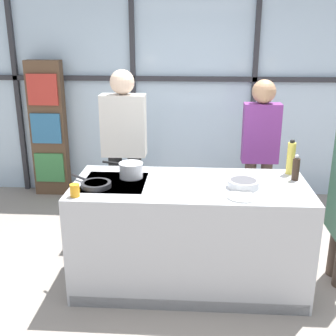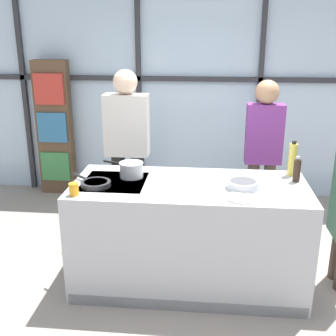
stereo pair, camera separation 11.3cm
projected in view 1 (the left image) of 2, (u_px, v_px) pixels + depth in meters
ground_plane at (188, 281)px, 3.76m from camera, size 18.00×18.00×0.00m
back_window_wall at (193, 89)px, 5.41m from camera, size 6.40×0.10×2.80m
bookshelf at (48, 129)px, 5.51m from camera, size 0.46×0.19×1.77m
demo_island at (189, 234)px, 3.62m from camera, size 1.95×0.86×0.93m
spectator_far_left at (124, 144)px, 4.37m from camera, size 0.45×0.25×1.76m
spectator_center_left at (260, 148)px, 4.30m from camera, size 0.37×0.23×1.68m
frying_pan at (95, 184)px, 3.40m from camera, size 0.38×0.33×0.04m
saucepan at (131, 170)px, 3.60m from camera, size 0.37×0.21×0.13m
white_plate at (242, 197)px, 3.18m from camera, size 0.23×0.23×0.01m
mixing_bowl at (243, 183)px, 3.38m from camera, size 0.26×0.26×0.06m
oil_bottle at (291, 158)px, 3.67m from camera, size 0.07×0.07×0.31m
pepper_grinder at (296, 169)px, 3.53m from camera, size 0.06×0.06×0.23m
juice_glass_near at (75, 190)px, 3.20m from camera, size 0.07×0.07×0.10m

